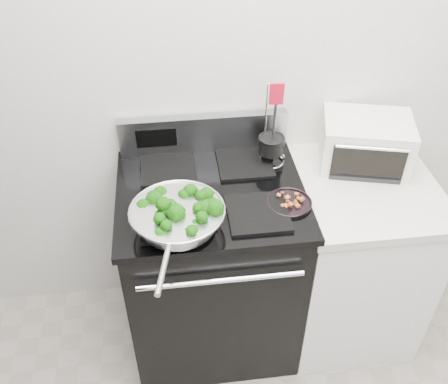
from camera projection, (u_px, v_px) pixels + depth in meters
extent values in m
cube|color=silver|center=(271.00, 63.00, 2.12)|extent=(4.00, 0.02, 2.70)
cube|color=black|center=(212.00, 270.00, 2.40)|extent=(0.76, 0.66, 0.92)
cube|color=black|center=(211.00, 194.00, 2.10)|extent=(0.79, 0.69, 0.03)
cube|color=#99999E|center=(203.00, 133.00, 2.26)|extent=(0.76, 0.05, 0.18)
cube|color=black|center=(172.00, 220.00, 1.94)|extent=(0.24, 0.24, 0.01)
cube|color=black|center=(258.00, 213.00, 1.97)|extent=(0.24, 0.24, 0.01)
cube|color=black|center=(168.00, 169.00, 2.20)|extent=(0.24, 0.24, 0.01)
cube|color=black|center=(245.00, 163.00, 2.23)|extent=(0.24, 0.24, 0.01)
cube|color=white|center=(349.00, 260.00, 2.48)|extent=(0.60, 0.66, 0.88)
cube|color=beige|center=(366.00, 188.00, 2.18)|extent=(0.62, 0.68, 0.04)
torus|color=silver|center=(177.00, 210.00, 1.86)|extent=(0.37, 0.37, 0.01)
cylinder|color=silver|center=(163.00, 269.00, 1.64)|extent=(0.07, 0.22, 0.02)
cylinder|color=black|center=(289.00, 203.00, 2.02)|extent=(0.18, 0.18, 0.01)
cylinder|color=black|center=(271.00, 145.00, 2.19)|extent=(0.11, 0.11, 0.08)
cylinder|color=black|center=(272.00, 127.00, 2.13)|extent=(0.01, 0.01, 0.24)
cube|color=red|center=(275.00, 92.00, 2.02)|extent=(0.06, 0.01, 0.10)
cube|color=white|center=(365.00, 142.00, 2.23)|extent=(0.44, 0.37, 0.22)
cube|color=black|center=(377.00, 163.00, 2.12)|extent=(0.30, 0.08, 0.15)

